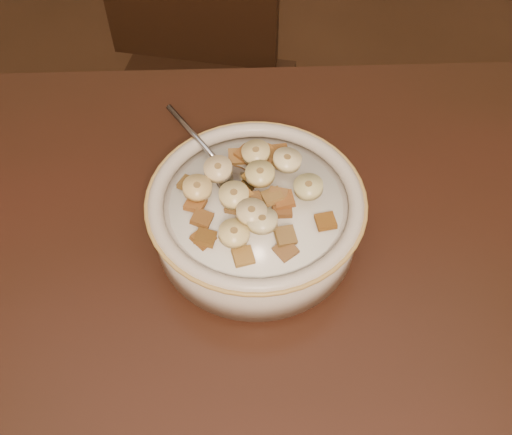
{
  "coord_description": "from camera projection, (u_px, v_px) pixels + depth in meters",
  "views": [
    {
      "loc": [
        -0.05,
        -0.23,
        1.28
      ],
      "look_at": [
        -0.03,
        0.15,
        0.78
      ],
      "focal_mm": 40.0,
      "sensor_mm": 36.0,
      "label": 1
    }
  ],
  "objects": [
    {
      "name": "banana_slice_8",
      "position": [
        262.0,
        221.0,
        0.56
      ],
      "size": [
        0.04,
        0.04,
        0.02
      ],
      "primitive_type": "cylinder",
      "rotation": [
        0.08,
        0.12,
        2.36
      ],
      "color": "beige",
      "rests_on": "milk"
    },
    {
      "name": "banana_slice_4",
      "position": [
        252.0,
        212.0,
        0.57
      ],
      "size": [
        0.04,
        0.04,
        0.01
      ],
      "primitive_type": "cylinder",
      "rotation": [
        0.05,
        0.02,
        1.99
      ],
      "color": "#CFBA84",
      "rests_on": "milk"
    },
    {
      "name": "table",
      "position": [
        293.0,
        363.0,
        0.58
      ],
      "size": [
        1.43,
        0.95,
        0.04
      ],
      "primitive_type": "cube",
      "rotation": [
        0.0,
        0.0,
        -0.03
      ],
      "color": "black",
      "rests_on": "floor"
    },
    {
      "name": "cereal_square_5",
      "position": [
        195.0,
        204.0,
        0.6
      ],
      "size": [
        0.03,
        0.03,
        0.01
      ],
      "primitive_type": "cube",
      "rotation": [
        0.13,
        0.05,
        2.76
      ],
      "color": "brown",
      "rests_on": "milk"
    },
    {
      "name": "banana_slice_2",
      "position": [
        256.0,
        153.0,
        0.62
      ],
      "size": [
        0.04,
        0.04,
        0.01
      ],
      "primitive_type": "cylinder",
      "rotation": [
        -0.07,
        0.08,
        2.82
      ],
      "color": "#E6C87F",
      "rests_on": "milk"
    },
    {
      "name": "cereal_square_14",
      "position": [
        189.0,
        184.0,
        0.62
      ],
      "size": [
        0.03,
        0.03,
        0.01
      ],
      "primitive_type": "cube",
      "rotation": [
        0.01,
        0.17,
        1.1
      ],
      "color": "brown",
      "rests_on": "milk"
    },
    {
      "name": "cereal_square_22",
      "position": [
        286.0,
        250.0,
        0.57
      ],
      "size": [
        0.03,
        0.03,
        0.01
      ],
      "primitive_type": "cube",
      "rotation": [
        -0.23,
        -0.14,
        2.17
      ],
      "color": "brown",
      "rests_on": "milk"
    },
    {
      "name": "cereal_square_11",
      "position": [
        254.0,
        176.0,
        0.61
      ],
      "size": [
        0.03,
        0.03,
        0.01
      ],
      "primitive_type": "cube",
      "rotation": [
        -0.2,
        0.02,
        2.33
      ],
      "color": "brown",
      "rests_on": "milk"
    },
    {
      "name": "cereal_square_6",
      "position": [
        284.0,
        200.0,
        0.59
      ],
      "size": [
        0.02,
        0.02,
        0.01
      ],
      "primitive_type": "cube",
      "rotation": [
        -0.02,
        -0.18,
        0.11
      ],
      "color": "brown",
      "rests_on": "milk"
    },
    {
      "name": "banana_slice_5",
      "position": [
        287.0,
        160.0,
        0.61
      ],
      "size": [
        0.04,
        0.04,
        0.01
      ],
      "primitive_type": "cylinder",
      "rotation": [
        0.02,
        -0.11,
        2.94
      ],
      "color": "#FFEB9D",
      "rests_on": "milk"
    },
    {
      "name": "chair",
      "position": [
        195.0,
        98.0,
        1.25
      ],
      "size": [
        0.48,
        0.48,
        0.89
      ],
      "primitive_type": "cube",
      "rotation": [
        0.0,
        0.0,
        -0.26
      ],
      "color": "black",
      "rests_on": "floor"
    },
    {
      "name": "cereal_square_2",
      "position": [
        272.0,
        157.0,
        0.64
      ],
      "size": [
        0.03,
        0.03,
        0.01
      ],
      "primitive_type": "cube",
      "rotation": [
        -0.08,
        0.15,
        2.7
      ],
      "color": "brown",
      "rests_on": "milk"
    },
    {
      "name": "cereal_square_9",
      "position": [
        246.0,
        154.0,
        0.65
      ],
      "size": [
        0.03,
        0.03,
        0.01
      ],
      "primitive_type": "cube",
      "rotation": [
        -0.0,
        -0.11,
        2.41
      ],
      "color": "brown",
      "rests_on": "milk"
    },
    {
      "name": "cereal_square_19",
      "position": [
        272.0,
        196.0,
        0.59
      ],
      "size": [
        0.03,
        0.03,
        0.01
      ],
      "primitive_type": "cube",
      "rotation": [
        -0.2,
        -0.14,
        0.28
      ],
      "color": "olive",
      "rests_on": "milk"
    },
    {
      "name": "cereal_square_12",
      "position": [
        203.0,
        238.0,
        0.58
      ],
      "size": [
        0.03,
        0.03,
        0.01
      ],
      "primitive_type": "cube",
      "rotation": [
        0.21,
        0.17,
        0.81
      ],
      "color": "brown",
      "rests_on": "milk"
    },
    {
      "name": "milk",
      "position": [
        256.0,
        204.0,
        0.61
      ],
      "size": [
        0.19,
        0.19,
        0.0
      ],
      "primitive_type": "cylinder",
      "color": "white",
      "rests_on": "cereal_bowl"
    },
    {
      "name": "cereal_square_21",
      "position": [
        267.0,
        151.0,
        0.65
      ],
      "size": [
        0.03,
        0.03,
        0.01
      ],
      "primitive_type": "cube",
      "rotation": [
        0.05,
        0.06,
        1.08
      ],
      "color": "#9D6825",
      "rests_on": "milk"
    },
    {
      "name": "cereal_square_20",
      "position": [
        202.0,
        219.0,
        0.59
      ],
      "size": [
        0.03,
        0.03,
        0.01
      ],
      "primitive_type": "cube",
      "rotation": [
        0.11,
        -0.16,
        2.77
      ],
      "color": "brown",
      "rests_on": "milk"
    },
    {
      "name": "cereal_bowl",
      "position": [
        256.0,
        219.0,
        0.63
      ],
      "size": [
        0.23,
        0.23,
        0.05
      ],
      "primitive_type": "cylinder",
      "color": "beige",
      "rests_on": "table"
    },
    {
      "name": "cereal_square_7",
      "position": [
        260.0,
        174.0,
        0.61
      ],
      "size": [
        0.03,
        0.03,
        0.01
      ],
      "primitive_type": "cube",
      "rotation": [
        -0.24,
        -0.09,
        0.51
      ],
      "color": "#9B6132",
      "rests_on": "milk"
    },
    {
      "name": "banana_slice_1",
      "position": [
        308.0,
        187.0,
        0.6
      ],
      "size": [
        0.04,
        0.04,
        0.01
      ],
      "primitive_type": "cylinder",
      "rotation": [
        -0.09,
        0.03,
        1.87
      ],
      "color": "#CCC580",
      "rests_on": "milk"
    },
    {
      "name": "cereal_square_4",
      "position": [
        261.0,
        173.0,
        0.62
      ],
      "size": [
        0.03,
        0.03,
        0.01
      ],
      "primitive_type": "cube",
      "rotation": [
        0.12,
        -0.04,
        1.21
      ],
      "color": "brown",
      "rests_on": "milk"
    },
    {
      "name": "cereal_square_16",
      "position": [
        286.0,
        236.0,
        0.57
      ],
      "size": [
        0.02,
        0.02,
        0.01
      ],
      "primitive_type": "cube",
      "rotation": [
        0.24,
        0.14,
        0.22
      ],
      "color": "brown",
      "rests_on": "milk"
    },
    {
      "name": "spoon",
      "position": [
        235.0,
        181.0,
        0.63
      ],
      "size": [
        0.06,
        0.07,
        0.01
      ],
      "primitive_type": "ellipsoid",
      "rotation": [
        0.0,
        0.0,
        3.75
      ],
      "color": "#9FA5AE",
      "rests_on": "cereal_bowl"
    },
    {
      "name": "banana_slice_0",
      "position": [
        260.0,
        174.0,
        0.6
      ],
      "size": [
        0.04,
        0.04,
        0.01
      ],
      "primitive_type": "cylinder",
      "rotation": [
        -0.04,
        0.01,
        2.56
      ],
      "color": "#EFDE87",
      "rests_on": "milk"
    },
    {
      "name": "cereal_square_17",
      "position": [
        282.0,
        209.0,
        0.59
      ],
      "size": [
        0.02,
        0.02,
        0.01
      ],
      "primitive_type": "cube",
      "rotation": [
        0.01,
        0.04,
        1.55
      ],
      "color": "brown",
      "rests_on": "milk"
    },
    {
      "name": "banana_slice_9",
      "position": [
        197.0,
        188.0,
        0.6
      ],
      "size": [
        0.04,
        0.04,
        0.01
      ],
      "primitive_type": "cylinder",
      "rotation": [
        0.0,
        -0.13,
        2.42
      ],
      "color": "#FFD780",
      "rests_on": "milk"
    },
    {
      "name": "banana_slice_3",
      "position": [
        218.0,
        169.0,
        0.61
      ],
      "size": [
        0.03,
        0.03,
        0.01
      ],
      "primitive_type": "cylinder",
      "rotation": [
        -0.05,
        -0.14,
        1.56
      ],
      "color": "#F3D492",
      "rests_on": "milk"
    },
    {
      "name": "cereal_square_10",
      "position": [
        261.0,
        154.0,
        0.64
      ],
      "size": [
        0.03,
        0.03,
        0.01
      ],
      "primitive_type": "cube",
      "rotation": [
        0.16,
        -0.13,
        1.12
      ],
      "color": "brown",
      "rests_on": "milk"
    },
    {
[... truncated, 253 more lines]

